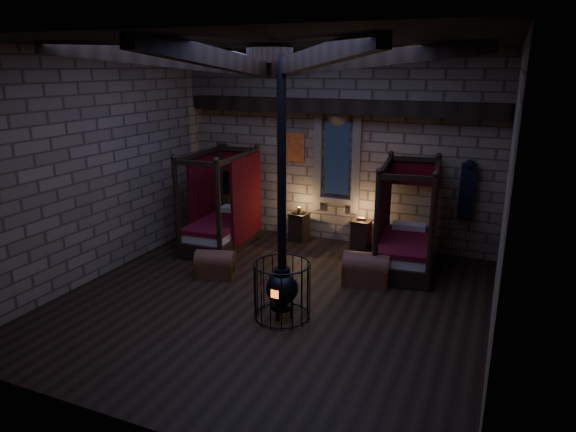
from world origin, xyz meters
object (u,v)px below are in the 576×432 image
at_px(trunk_left, 215,265).
at_px(stove, 282,283).
at_px(bed_left, 223,223).
at_px(bed_right, 406,243).
at_px(trunk_right, 366,270).

bearing_deg(trunk_left, stove, -45.45).
bearing_deg(trunk_left, bed_left, 98.79).
distance_m(bed_left, bed_right, 4.01).
distance_m(trunk_right, stove, 2.05).
relative_size(trunk_right, stove, 0.22).
bearing_deg(bed_left, trunk_left, -67.06).
height_order(bed_left, bed_right, bed_left).
bearing_deg(stove, bed_left, 139.03).
relative_size(bed_right, trunk_right, 2.34).
height_order(bed_left, stove, stove).
xyz_separation_m(trunk_left, stove, (1.84, -1.02, 0.35)).
xyz_separation_m(bed_right, stove, (-1.40, -2.89, 0.07)).
bearing_deg(trunk_right, trunk_left, -171.80).
height_order(trunk_left, stove, stove).
distance_m(bed_right, trunk_left, 3.76).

